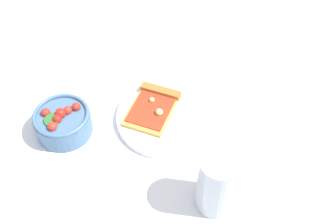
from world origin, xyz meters
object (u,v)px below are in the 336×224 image
Objects in this scene: plate at (166,117)px; salad_bowl at (63,122)px; soda_glass at (218,184)px; paper_napkin at (222,53)px; pizza_slice_main at (154,106)px.

salad_bowl is (0.08, -0.21, 0.02)m from plate.
paper_napkin is at bearing -173.58° from soda_glass.
plate is 0.23m from salad_bowl.
salad_bowl reaches higher than paper_napkin.
salad_bowl is at bearing -68.61° from plate.
plate is 0.26m from paper_napkin.
soda_glass is 0.90× the size of paper_napkin.
pizza_slice_main is 0.26m from soda_glass.
soda_glass reaches higher than plate.
plate reaches higher than paper_napkin.
soda_glass is at bearing 74.28° from salad_bowl.
soda_glass reaches higher than salad_bowl.
paper_napkin is at bearing 152.15° from pizza_slice_main.
salad_bowl reaches higher than pizza_slice_main.
soda_glass reaches higher than pizza_slice_main.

